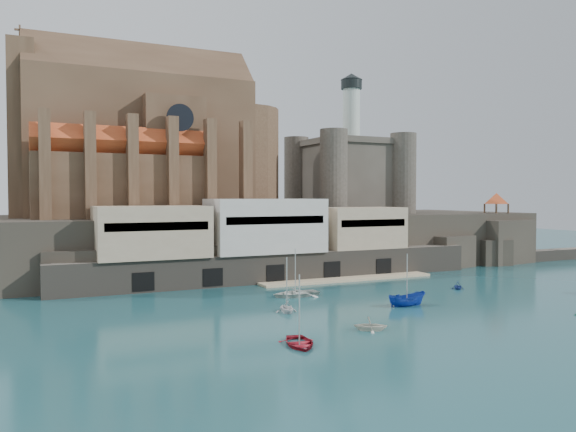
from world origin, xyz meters
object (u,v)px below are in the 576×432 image
(boat_0, at_px, (299,345))
(boat_2, at_px, (407,306))
(pavilion, at_px, (496,200))
(castle_keep, at_px, (348,173))
(boat_1, at_px, (370,330))
(church, at_px, (152,147))

(boat_0, height_order, boat_2, boat_2)
(pavilion, height_order, boat_0, pavilion)
(castle_keep, height_order, pavilion, castle_keep)
(castle_keep, bearing_deg, boat_1, -119.20)
(church, bearing_deg, boat_2, -64.55)
(pavilion, distance_m, boat_1, 68.63)
(church, distance_m, castle_keep, 40.39)
(church, xyz_separation_m, boat_1, (10.48, -53.95, -22.13))
(church, bearing_deg, boat_1, -79.01)
(church, xyz_separation_m, boat_2, (21.55, -45.28, -22.13))
(castle_keep, relative_size, boat_2, 5.62)
(boat_0, bearing_deg, castle_keep, 68.97)
(church, distance_m, boat_2, 54.81)
(boat_1, bearing_deg, pavilion, -26.27)
(pavilion, height_order, boat_1, pavilion)
(castle_keep, xyz_separation_m, pavilion, (25.92, -15.08, -5.59))
(castle_keep, height_order, boat_0, castle_keep)
(castle_keep, bearing_deg, boat_0, -125.02)
(castle_keep, xyz_separation_m, boat_2, (-18.66, -44.50, -18.31))
(boat_0, bearing_deg, boat_1, 26.44)
(castle_keep, relative_size, boat_0, 5.71)
(castle_keep, xyz_separation_m, boat_0, (-38.64, -55.15, -18.31))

